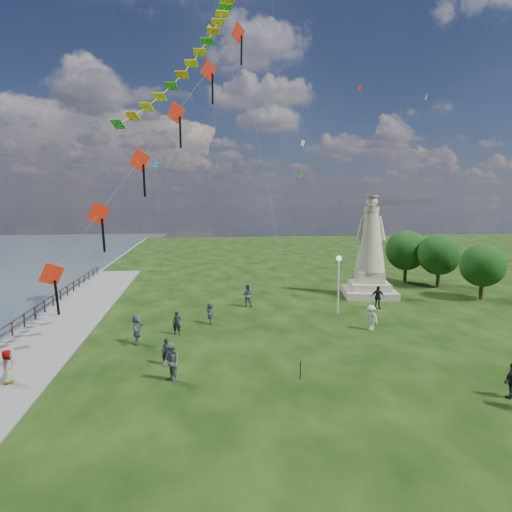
{
  "coord_description": "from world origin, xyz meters",
  "views": [
    {
      "loc": [
        -4.4,
        -16.56,
        8.62
      ],
      "look_at": [
        -1.0,
        8.0,
        5.5
      ],
      "focal_mm": 30.0,
      "sensor_mm": 36.0,
      "label": 1
    }
  ],
  "objects": [
    {
      "name": "waterfront",
      "position": [
        -15.24,
        8.99,
        -0.06
      ],
      "size": [
        200.0,
        200.0,
        1.51
      ],
      "color": "#33424C",
      "rests_on": "ground"
    },
    {
      "name": "statue",
      "position": [
        11.31,
        20.49,
        3.49
      ],
      "size": [
        5.38,
        5.38,
        9.25
      ],
      "rotation": [
        0.0,
        0.0,
        -0.21
      ],
      "color": "#B9AD8C",
      "rests_on": "ground"
    },
    {
      "name": "lamppost",
      "position": [
        6.36,
        14.7,
        3.29
      ],
      "size": [
        0.42,
        0.42,
        4.56
      ],
      "color": "silver",
      "rests_on": "ground"
    },
    {
      "name": "tree_row",
      "position": [
        19.3,
        23.08,
        3.34
      ],
      "size": [
        6.76,
        12.84,
        5.64
      ],
      "color": "#382314",
      "rests_on": "ground"
    },
    {
      "name": "person_0",
      "position": [
        -6.11,
        5.78,
        0.73
      ],
      "size": [
        0.57,
        0.41,
        1.45
      ],
      "primitive_type": "imported",
      "rotation": [
        0.0,
        0.0,
        0.13
      ],
      "color": "black",
      "rests_on": "ground"
    },
    {
      "name": "person_1",
      "position": [
        -5.74,
        3.49,
        0.96
      ],
      "size": [
        0.97,
        1.09,
        1.91
      ],
      "primitive_type": "imported",
      "rotation": [
        0.0,
        0.0,
        -1.03
      ],
      "color": "#595960",
      "rests_on": "ground"
    },
    {
      "name": "person_5",
      "position": [
        -8.13,
        9.5,
        0.95
      ],
      "size": [
        0.91,
        1.82,
        1.89
      ],
      "primitive_type": "imported",
      "rotation": [
        0.0,
        0.0,
        1.48
      ],
      "color": "#595960",
      "rests_on": "ground"
    },
    {
      "name": "person_6",
      "position": [
        -5.8,
        11.05,
        0.78
      ],
      "size": [
        0.6,
        0.43,
        1.56
      ],
      "primitive_type": "imported",
      "rotation": [
        0.0,
        0.0,
        -0.11
      ],
      "color": "black",
      "rests_on": "ground"
    },
    {
      "name": "person_7",
      "position": [
        -0.34,
        17.99,
        0.96
      ],
      "size": [
        1.06,
        0.81,
        1.93
      ],
      "primitive_type": "imported",
      "rotation": [
        0.0,
        0.0,
        2.87
      ],
      "color": "#595960",
      "rests_on": "ground"
    },
    {
      "name": "person_8",
      "position": [
        7.21,
        10.31,
        0.86
      ],
      "size": [
        0.98,
        1.25,
        1.72
      ],
      "primitive_type": "imported",
      "rotation": [
        0.0,
        0.0,
        -1.15
      ],
      "color": "silver",
      "rests_on": "ground"
    },
    {
      "name": "person_9",
      "position": [
        10.08,
        15.82,
        0.95
      ],
      "size": [
        1.17,
        0.67,
        1.91
      ],
      "primitive_type": "imported",
      "rotation": [
        0.0,
        0.0,
        -0.09
      ],
      "color": "black",
      "rests_on": "ground"
    },
    {
      "name": "person_10",
      "position": [
        -13.39,
        4.24,
        0.81
      ],
      "size": [
        0.61,
        0.86,
        1.62
      ],
      "primitive_type": "imported",
      "rotation": [
        0.0,
        0.0,
        1.73
      ],
      "color": "#595960",
      "rests_on": "ground"
    },
    {
      "name": "person_11",
      "position": [
        -3.58,
        13.19,
        0.79
      ],
      "size": [
        0.73,
        1.51,
        1.59
      ],
      "primitive_type": "imported",
      "rotation": [
        0.0,
        0.0,
        4.78
      ],
      "color": "#595960",
      "rests_on": "ground"
    },
    {
      "name": "red_kite_train",
      "position": [
        -6.29,
        4.61,
        11.38
      ],
      "size": [
        11.97,
        9.35,
        18.35
      ],
      "color": "black",
      "rests_on": "ground"
    },
    {
      "name": "small_kites",
      "position": [
        4.9,
        23.62,
        15.0
      ],
      "size": [
        25.92,
        14.23,
        29.02
      ],
      "color": "teal",
      "rests_on": "ground"
    }
  ]
}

